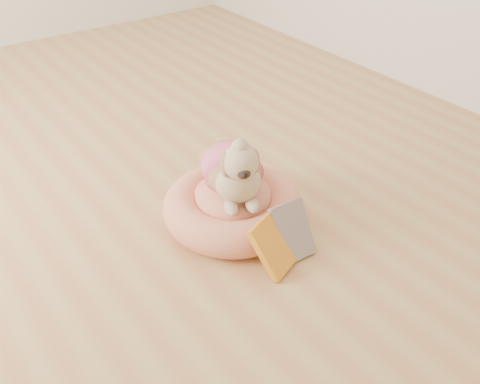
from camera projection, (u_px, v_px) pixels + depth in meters
floor at (121, 189)px, 2.44m from camera, size 4.50×4.50×0.00m
pet_bed at (233, 207)px, 2.21m from camera, size 0.58×0.58×0.15m
dog at (234, 158)px, 2.08m from camera, size 0.43×0.50×0.31m
book_yellow at (272, 247)px, 1.96m from camera, size 0.18×0.19×0.19m
book_white at (292, 231)px, 2.03m from camera, size 0.15×0.14×0.21m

